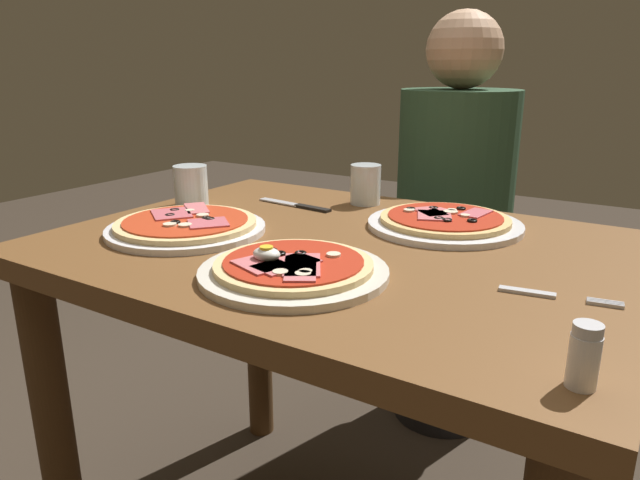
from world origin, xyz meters
TOP-DOWN VIEW (x-y plane):
  - dining_table at (0.00, 0.00)m, footprint 1.01×0.75m
  - pizza_foreground at (0.03, -0.19)m, footprint 0.28×0.28m
  - pizza_across_left at (0.13, 0.19)m, footprint 0.30×0.30m
  - pizza_across_right at (-0.27, -0.10)m, footprint 0.30×0.30m
  - water_glass_near at (-0.10, 0.28)m, footprint 0.07×0.07m
  - water_glass_far at (-0.42, 0.06)m, footprint 0.07×0.07m
  - fork at (0.37, -0.07)m, footprint 0.16×0.04m
  - knife at (-0.21, 0.18)m, footprint 0.20×0.04m
  - salt_shaker at (0.45, -0.29)m, footprint 0.03×0.03m
  - diner_person at (-0.03, 0.69)m, footprint 0.32×0.32m

SIDE VIEW (x-z plane):
  - diner_person at x=-0.03m, z-range -0.03..1.15m
  - dining_table at x=0.00m, z-range 0.23..0.98m
  - fork at x=0.37m, z-range 0.74..0.75m
  - knife at x=-0.21m, z-range 0.74..0.75m
  - pizza_across_left at x=0.13m, z-range 0.74..0.77m
  - pizza_across_right at x=-0.27m, z-range 0.74..0.77m
  - pizza_foreground at x=0.03m, z-range 0.73..0.78m
  - salt_shaker at x=0.45m, z-range 0.74..0.81m
  - water_glass_near at x=-0.10m, z-range 0.73..0.82m
  - water_glass_far at x=-0.42m, z-range 0.73..0.82m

